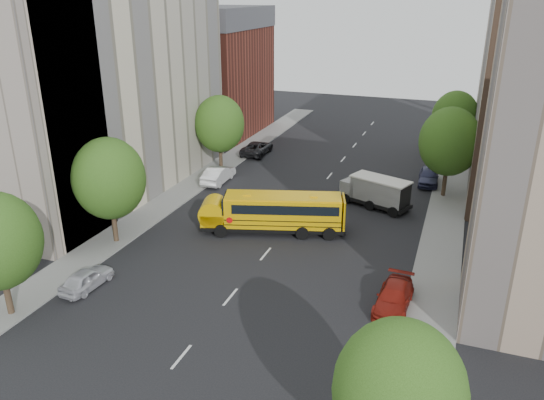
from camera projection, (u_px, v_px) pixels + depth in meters
The scene contains 21 objects.
ground at pixel (275, 242), 39.01m from camera, with size 120.00×120.00×0.00m, color black.
sidewalk_left at pixel (173, 198), 47.04m from camera, with size 3.00×80.00×0.12m, color slate.
sidewalk_right at pixel (442, 237), 39.66m from camera, with size 3.00×80.00×0.12m, color slate.
lane_markings at pixel (313, 196), 47.73m from camera, with size 0.15×64.00×0.01m, color silver.
building_left_cream at pixel (106, 80), 46.34m from camera, with size 10.00×26.00×20.00m, color beige.
building_left_redbrick at pixel (217, 82), 66.83m from camera, with size 10.00×15.00×13.00m, color maroon.
building_left_near at pixel (17, 123), 37.73m from camera, with size 10.00×7.00×17.00m, color beige.
building_right_far at pixel (540, 90), 47.38m from camera, with size 10.00×22.00×18.00m, color beige.
street_tree_1 at pixel (109, 179), 37.22m from camera, with size 5.12×5.12×7.90m.
street_tree_2 at pixel (220, 124), 52.98m from camera, with size 4.99×4.99×7.71m.
street_tree_3 at pixel (399, 392), 18.13m from camera, with size 4.61×4.61×7.11m.
street_tree_4 at pixel (450, 142), 45.83m from camera, with size 5.25×5.25×8.10m.
street_tree_5 at pixel (455, 117), 56.44m from camera, with size 4.86×4.86×7.51m.
school_bus at pixel (272, 211), 40.12m from camera, with size 11.07×5.48×3.06m.
safari_truck at pixel (375, 191), 44.95m from camera, with size 6.52×4.18×2.64m.
parked_car_0 at pixel (87, 278), 32.80m from camera, with size 1.53×3.82×1.30m, color silver.
parked_car_1 at pixel (218, 174), 50.92m from camera, with size 1.69×4.83×1.59m, color white.
parked_car_2 at pixel (257, 148), 59.72m from camera, with size 2.46×5.34×1.48m, color black.
parked_car_3 at pixel (394, 297), 30.76m from camera, with size 1.87×4.59×1.33m, color maroon.
parked_car_4 at pixel (429, 176), 50.52m from camera, with size 1.83×4.54×1.55m, color #313356.
parked_car_5 at pixel (432, 142), 61.88m from camera, with size 1.69×4.86×1.60m, color #9E9E99.
Camera 1 is at (11.89, -33.05, 17.25)m, focal length 35.00 mm.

